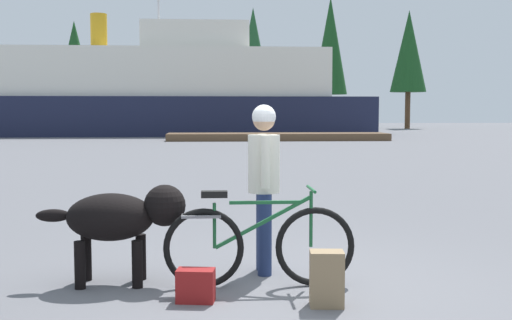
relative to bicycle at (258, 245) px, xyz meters
name	(u,v)px	position (x,y,z in m)	size (l,w,h in m)	color
ground_plane	(280,288)	(0.20, -0.06, -0.40)	(160.00, 160.00, 0.00)	slate
bicycle	(258,245)	(0.00, 0.00, 0.00)	(1.78, 0.44, 0.93)	black
person_cyclist	(264,172)	(0.09, 0.52, 0.62)	(0.32, 0.53, 1.69)	navy
dog	(122,217)	(-1.27, 0.19, 0.24)	(1.39, 0.52, 0.94)	black
backpack	(327,279)	(0.53, -0.61, -0.17)	(0.28, 0.20, 0.47)	#8C7251
handbag_pannier	(196,286)	(-0.57, -0.42, -0.26)	(0.32, 0.18, 0.28)	maroon
dock_pier	(278,137)	(3.15, 29.15, -0.20)	(12.35, 2.58, 0.40)	brown
ferry_boat	(155,94)	(-4.46, 37.33, 2.43)	(29.60, 7.01, 8.18)	#191E38
sailboat_moored	(160,128)	(-4.11, 36.97, 0.10)	(8.33, 2.33, 9.83)	navy
pine_tree_far_left	(75,64)	(-12.43, 49.37, 5.30)	(3.51, 3.51, 9.42)	#4C331E
pine_tree_center	(253,54)	(3.03, 49.32, 6.24)	(3.23, 3.23, 10.71)	#4C331E
pine_tree_far_right	(409,52)	(17.76, 51.81, 6.79)	(3.36, 3.36, 11.03)	#4C331E
pine_tree_mid_back	(330,46)	(11.51, 58.03, 7.93)	(3.52, 3.52, 13.32)	#4C331E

